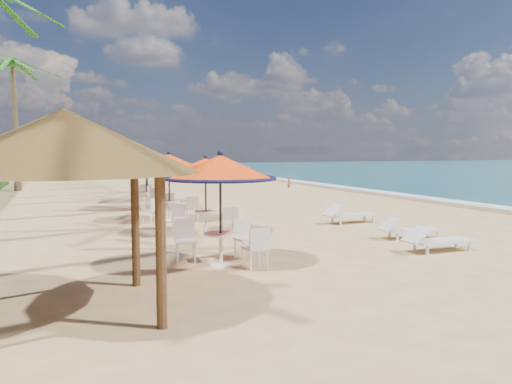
{
  "coord_description": "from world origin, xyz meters",
  "views": [
    {
      "loc": [
        -8.76,
        -10.64,
        2.55
      ],
      "look_at": [
        -2.84,
        4.06,
        1.2
      ],
      "focal_mm": 35.0,
      "sensor_mm": 36.0,
      "label": 1
    }
  ],
  "objects_px": {
    "lounger_near": "(436,239)",
    "lounger_mid": "(408,228)",
    "station_0": "(222,181)",
    "station_3": "(146,163)",
    "station_4": "(148,169)",
    "station_1": "(205,174)",
    "lounger_far": "(348,214)",
    "palapa": "(65,142)",
    "station_2": "(169,170)"
  },
  "relations": [
    {
      "from": "lounger_near",
      "to": "lounger_mid",
      "type": "relative_size",
      "value": 1.01
    },
    {
      "from": "station_0",
      "to": "station_3",
      "type": "relative_size",
      "value": 0.97
    },
    {
      "from": "station_4",
      "to": "station_3",
      "type": "bearing_deg",
      "value": -101.13
    },
    {
      "from": "station_3",
      "to": "station_1",
      "type": "bearing_deg",
      "value": -85.28
    },
    {
      "from": "station_1",
      "to": "lounger_far",
      "type": "relative_size",
      "value": 1.21
    },
    {
      "from": "station_0",
      "to": "lounger_far",
      "type": "relative_size",
      "value": 1.28
    },
    {
      "from": "station_1",
      "to": "palapa",
      "type": "bearing_deg",
      "value": -122.7
    },
    {
      "from": "station_3",
      "to": "palapa",
      "type": "height_order",
      "value": "palapa"
    },
    {
      "from": "station_0",
      "to": "station_3",
      "type": "distance_m",
      "value": 11.16
    },
    {
      "from": "station_1",
      "to": "station_4",
      "type": "bearing_deg",
      "value": 89.99
    },
    {
      "from": "station_1",
      "to": "station_2",
      "type": "bearing_deg",
      "value": 97.58
    },
    {
      "from": "lounger_mid",
      "to": "palapa",
      "type": "height_order",
      "value": "palapa"
    },
    {
      "from": "station_4",
      "to": "lounger_near",
      "type": "bearing_deg",
      "value": -72.57
    },
    {
      "from": "station_2",
      "to": "lounger_far",
      "type": "distance_m",
      "value": 6.5
    },
    {
      "from": "station_1",
      "to": "station_3",
      "type": "height_order",
      "value": "station_3"
    },
    {
      "from": "lounger_far",
      "to": "lounger_mid",
      "type": "bearing_deg",
      "value": -94.23
    },
    {
      "from": "station_2",
      "to": "station_4",
      "type": "relative_size",
      "value": 1.12
    },
    {
      "from": "station_2",
      "to": "lounger_mid",
      "type": "distance_m",
      "value": 8.41
    },
    {
      "from": "station_1",
      "to": "station_3",
      "type": "relative_size",
      "value": 0.92
    },
    {
      "from": "station_3",
      "to": "station_0",
      "type": "bearing_deg",
      "value": -91.39
    },
    {
      "from": "lounger_mid",
      "to": "station_4",
      "type": "bearing_deg",
      "value": 120.71
    },
    {
      "from": "station_4",
      "to": "lounger_far",
      "type": "distance_m",
      "value": 11.03
    },
    {
      "from": "lounger_mid",
      "to": "lounger_near",
      "type": "bearing_deg",
      "value": -97.92
    },
    {
      "from": "station_1",
      "to": "lounger_mid",
      "type": "relative_size",
      "value": 1.3
    },
    {
      "from": "lounger_mid",
      "to": "palapa",
      "type": "distance_m",
      "value": 10.03
    },
    {
      "from": "station_2",
      "to": "lounger_far",
      "type": "relative_size",
      "value": 1.26
    },
    {
      "from": "station_1",
      "to": "lounger_mid",
      "type": "bearing_deg",
      "value": -30.06
    },
    {
      "from": "station_3",
      "to": "lounger_near",
      "type": "height_order",
      "value": "station_3"
    },
    {
      "from": "lounger_mid",
      "to": "palapa",
      "type": "relative_size",
      "value": 0.44
    },
    {
      "from": "station_0",
      "to": "station_3",
      "type": "bearing_deg",
      "value": 88.61
    },
    {
      "from": "palapa",
      "to": "lounger_mid",
      "type": "bearing_deg",
      "value": 19.93
    },
    {
      "from": "station_1",
      "to": "station_4",
      "type": "distance_m",
      "value": 9.91
    },
    {
      "from": "station_0",
      "to": "lounger_far",
      "type": "xyz_separation_m",
      "value": [
        6.05,
        4.45,
        -1.54
      ]
    },
    {
      "from": "station_2",
      "to": "lounger_far",
      "type": "height_order",
      "value": "station_2"
    },
    {
      "from": "station_0",
      "to": "palapa",
      "type": "height_order",
      "value": "palapa"
    },
    {
      "from": "station_2",
      "to": "lounger_far",
      "type": "bearing_deg",
      "value": -27.21
    },
    {
      "from": "lounger_mid",
      "to": "lounger_far",
      "type": "height_order",
      "value": "lounger_far"
    },
    {
      "from": "station_2",
      "to": "station_4",
      "type": "height_order",
      "value": "station_2"
    },
    {
      "from": "lounger_mid",
      "to": "station_2",
      "type": "bearing_deg",
      "value": 141.15
    },
    {
      "from": "station_0",
      "to": "station_1",
      "type": "relative_size",
      "value": 1.06
    },
    {
      "from": "station_0",
      "to": "lounger_mid",
      "type": "relative_size",
      "value": 1.38
    },
    {
      "from": "station_1",
      "to": "lounger_mid",
      "type": "height_order",
      "value": "station_1"
    },
    {
      "from": "station_1",
      "to": "station_0",
      "type": "bearing_deg",
      "value": -101.46
    },
    {
      "from": "station_3",
      "to": "lounger_far",
      "type": "xyz_separation_m",
      "value": [
        5.78,
        -6.7,
        -1.67
      ]
    },
    {
      "from": "station_2",
      "to": "station_3",
      "type": "xyz_separation_m",
      "value": [
        -0.16,
        3.81,
        0.17
      ]
    },
    {
      "from": "station_3",
      "to": "lounger_mid",
      "type": "xyz_separation_m",
      "value": [
        5.7,
        -9.94,
        -1.7
      ]
    },
    {
      "from": "lounger_near",
      "to": "palapa",
      "type": "xyz_separation_m",
      "value": [
        -8.63,
        -1.57,
        2.35
      ]
    },
    {
      "from": "station_1",
      "to": "palapa",
      "type": "xyz_separation_m",
      "value": [
        -4.04,
        -6.29,
        0.83
      ]
    },
    {
      "from": "lounger_far",
      "to": "station_0",
      "type": "bearing_deg",
      "value": -146.59
    },
    {
      "from": "station_2",
      "to": "palapa",
      "type": "height_order",
      "value": "palapa"
    }
  ]
}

